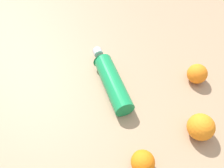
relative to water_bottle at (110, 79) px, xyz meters
The scene contains 5 objects.
ground_plane 0.04m from the water_bottle, ahead, with size 2.40×2.40×0.00m, color #9E7F60.
water_bottle is the anchor object (origin of this frame).
orange_0 0.33m from the water_bottle, 19.48° to the left, with size 0.08×0.08×0.08m, color orange.
orange_1 0.31m from the water_bottle, 58.64° to the left, with size 0.07×0.07×0.07m, color orange.
orange_2 0.31m from the water_bottle, 18.23° to the right, with size 0.07×0.07×0.07m, color orange.
Camera 1 is at (0.40, -0.29, 0.65)m, focal length 36.43 mm.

